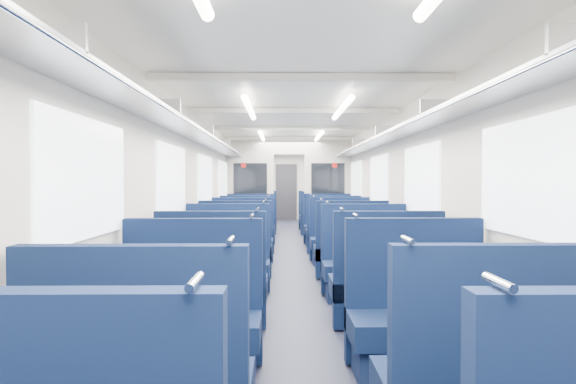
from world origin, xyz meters
name	(u,v)px	position (x,y,z in m)	size (l,w,h in m)	color
floor	(291,262)	(0.00, 0.00, 0.00)	(2.80, 18.00, 0.01)	black
ceiling	(291,126)	(0.00, 0.00, 2.35)	(2.80, 18.00, 0.01)	silver
wall_left	(210,194)	(-1.40, 0.00, 1.18)	(0.02, 18.00, 2.35)	beige
dado_left	(211,242)	(-1.39, 0.00, 0.35)	(0.03, 17.90, 0.70)	black
wall_right	(373,194)	(1.40, 0.00, 1.18)	(0.02, 18.00, 2.35)	beige
dado_right	(371,242)	(1.39, 0.00, 0.35)	(0.03, 17.90, 0.70)	black
wall_far	(286,187)	(0.00, 9.00, 1.18)	(2.80, 0.02, 2.35)	beige
luggage_rack_left	(221,148)	(-1.21, 0.00, 1.97)	(0.36, 17.40, 0.18)	#B2B5BA
luggage_rack_right	(362,148)	(1.21, 0.00, 1.97)	(0.36, 17.40, 0.18)	#B2B5BA
windows	(292,180)	(0.00, -0.46, 1.42)	(2.78, 15.60, 0.75)	white
ceiling_fittings	(292,127)	(0.00, -0.26, 2.29)	(2.70, 16.06, 0.11)	beige
end_door	(286,192)	(0.00, 8.94, 1.00)	(0.75, 0.06, 2.00)	black
bulkhead	(289,188)	(0.00, 2.59, 1.23)	(2.80, 0.10, 2.35)	beige
seat_6	(190,326)	(-0.83, -4.76, 0.35)	(1.03, 0.57, 1.15)	#0C193A
seat_7	(418,324)	(0.83, -4.74, 0.35)	(1.03, 0.57, 1.15)	#0C193A
seat_8	(213,290)	(-0.83, -3.61, 0.35)	(1.03, 0.57, 1.15)	#0C193A
seat_9	(385,289)	(0.83, -3.62, 0.35)	(1.03, 0.57, 1.15)	#0C193A
seat_10	(227,267)	(-0.83, -2.44, 0.35)	(1.03, 0.57, 1.15)	#0C193A
seat_11	(365,269)	(0.83, -2.54, 0.35)	(1.03, 0.57, 1.15)	#0C193A
seat_12	(236,253)	(-0.83, -1.29, 0.35)	(1.03, 0.57, 1.15)	#0C193A
seat_13	(350,253)	(0.83, -1.32, 0.35)	(1.03, 0.57, 1.15)	#0C193A
seat_14	(242,244)	(-0.83, -0.28, 0.35)	(1.03, 0.57, 1.15)	#0C193A
seat_15	(340,242)	(0.83, -0.13, 0.35)	(1.03, 0.57, 1.15)	#0C193A
seat_16	(248,235)	(-0.83, 1.01, 0.35)	(1.03, 0.57, 1.15)	#0C193A
seat_17	(333,235)	(0.83, 1.00, 0.35)	(1.03, 0.57, 1.15)	#0C193A
seat_18	(251,230)	(-0.83, 1.96, 0.35)	(1.03, 0.57, 1.15)	#0C193A
seat_19	(328,229)	(0.83, 2.13, 0.35)	(1.03, 0.57, 1.15)	#0C193A
seat_20	(256,221)	(-0.83, 4.20, 0.35)	(1.03, 0.57, 1.15)	#0C193A
seat_21	(320,221)	(0.83, 4.08, 0.35)	(1.03, 0.57, 1.15)	#0C193A
seat_22	(258,218)	(-0.83, 5.16, 0.35)	(1.03, 0.57, 1.15)	#0C193A
seat_23	(317,218)	(0.83, 5.19, 0.35)	(1.03, 0.57, 1.15)	#0C193A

